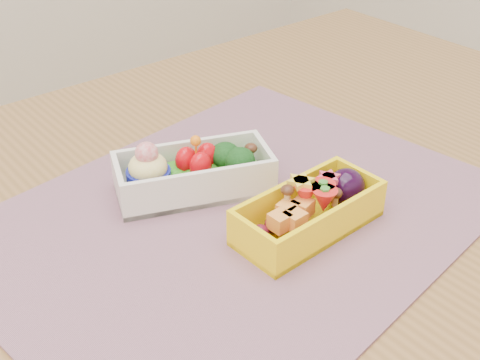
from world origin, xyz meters
TOP-DOWN VIEW (x-y plane):
  - table at (0.00, 0.00)m, footprint 1.20×0.80m
  - placemat at (-0.01, -0.01)m, footprint 0.57×0.47m
  - bento_white at (-0.02, 0.05)m, footprint 0.18×0.13m
  - bento_yellow at (0.03, -0.08)m, footprint 0.16×0.07m

SIDE VIEW (x-z plane):
  - table at x=0.00m, z-range 0.28..1.03m
  - placemat at x=-0.01m, z-range 0.75..0.75m
  - bento_yellow at x=0.03m, z-range 0.75..0.80m
  - bento_white at x=-0.02m, z-range 0.74..0.81m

